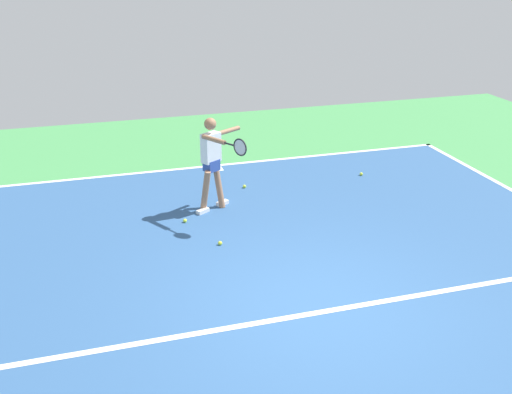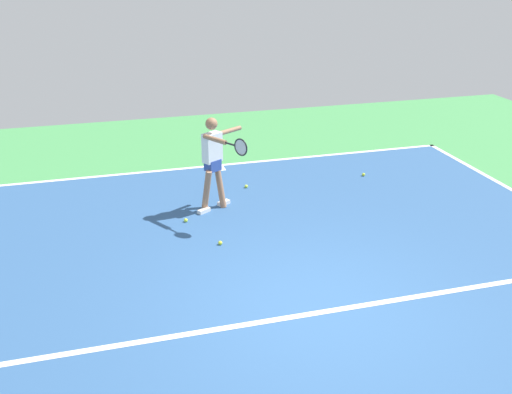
{
  "view_description": "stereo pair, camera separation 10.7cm",
  "coord_description": "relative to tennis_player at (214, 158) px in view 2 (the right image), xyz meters",
  "views": [
    {
      "loc": [
        2.61,
        6.09,
        4.35
      ],
      "look_at": [
        0.3,
        -1.75,
        0.9
      ],
      "focal_mm": 41.32,
      "sensor_mm": 36.0,
      "label": 1
    },
    {
      "loc": [
        2.5,
        6.12,
        4.35
      ],
      "look_at": [
        0.3,
        -1.75,
        0.9
      ],
      "focal_mm": 41.32,
      "sensor_mm": 36.0,
      "label": 2
    }
  ],
  "objects": [
    {
      "name": "ground_plane",
      "position": [
        -0.59,
        3.46,
        -0.97
      ],
      "size": [
        20.02,
        20.02,
        0.0
      ],
      "primitive_type": "plane",
      "color": "#428E4C"
    },
    {
      "name": "court_surface",
      "position": [
        -0.59,
        3.46,
        -0.97
      ],
      "size": [
        10.49,
        11.56,
        0.0
      ],
      "primitive_type": "cube",
      "color": "#2D5484",
      "rests_on": "ground_plane"
    },
    {
      "name": "court_line_baseline_near",
      "position": [
        -0.59,
        -2.27,
        -0.97
      ],
      "size": [
        10.49,
        0.1,
        0.01
      ],
      "primitive_type": "cube",
      "color": "white",
      "rests_on": "ground_plane"
    },
    {
      "name": "court_line_service",
      "position": [
        -0.59,
        3.6,
        -0.97
      ],
      "size": [
        7.86,
        0.1,
        0.01
      ],
      "primitive_type": "cube",
      "color": "white",
      "rests_on": "ground_plane"
    },
    {
      "name": "court_line_centre_mark",
      "position": [
        -0.59,
        -2.07,
        -0.97
      ],
      "size": [
        0.1,
        0.3,
        0.01
      ],
      "primitive_type": "cube",
      "color": "white",
      "rests_on": "ground_plane"
    },
    {
      "name": "tennis_player",
      "position": [
        0.0,
        0.0,
        0.0
      ],
      "size": [
        0.95,
        1.36,
        1.71
      ],
      "rotation": [
        0.0,
        0.0,
        0.54
      ],
      "color": "#9E7051",
      "rests_on": "ground_plane"
    },
    {
      "name": "tennis_ball_centre_court",
      "position": [
        -3.31,
        -0.82,
        -0.94
      ],
      "size": [
        0.07,
        0.07,
        0.07
      ],
      "primitive_type": "sphere",
      "color": "#CCE033",
      "rests_on": "ground_plane"
    },
    {
      "name": "tennis_ball_near_service_line",
      "position": [
        0.22,
        1.4,
        -0.94
      ],
      "size": [
        0.07,
        0.07,
        0.07
      ],
      "primitive_type": "sphere",
      "color": "#CCE033",
      "rests_on": "ground_plane"
    },
    {
      "name": "tennis_ball_near_player",
      "position": [
        0.61,
        0.41,
        -0.94
      ],
      "size": [
        0.07,
        0.07,
        0.07
      ],
      "primitive_type": "sphere",
      "color": "#C6E53D",
      "rests_on": "ground_plane"
    },
    {
      "name": "tennis_ball_by_baseline",
      "position": [
        -0.79,
        -0.84,
        -0.94
      ],
      "size": [
        0.07,
        0.07,
        0.07
      ],
      "primitive_type": "sphere",
      "color": "#C6E53D",
      "rests_on": "ground_plane"
    }
  ]
}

